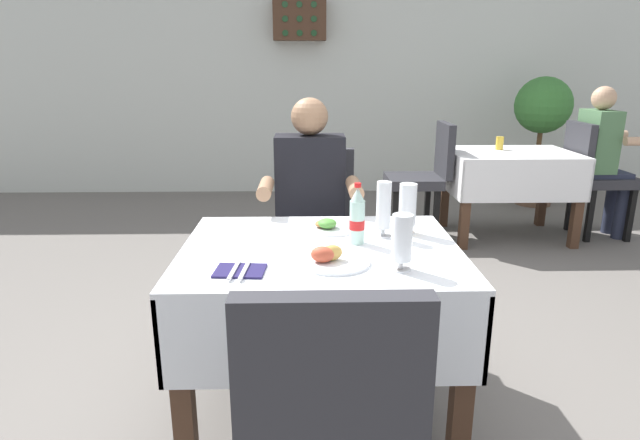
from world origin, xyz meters
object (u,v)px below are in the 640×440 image
(napkin_cutlery_set, at_px, (240,270))
(background_chair_left, at_px, (424,173))
(plate_near_camera, at_px, (331,259))
(background_patron, at_px, (603,154))
(background_table_tumbler, at_px, (500,143))
(cola_bottle_primary, at_px, (357,217))
(background_chair_right, at_px, (594,172))
(beer_glass_right, at_px, (408,208))
(beer_glass_middle, at_px, (384,208))
(wall_bottle_rack, at_px, (300,20))
(chair_far_diner_seat, at_px, (317,228))
(potted_plant_corner, at_px, (541,123))
(main_dining_table, at_px, (321,287))
(chair_near_camera_side, at_px, (329,423))
(seated_diner_far, at_px, (310,206))
(beer_glass_left, at_px, (402,241))
(plate_far_diner, at_px, (330,226))
(background_dining_table, at_px, (509,173))

(napkin_cutlery_set, bearing_deg, background_chair_left, 65.34)
(plate_near_camera, height_order, background_patron, background_patron)
(plate_near_camera, relative_size, background_table_tumbler, 2.28)
(cola_bottle_primary, height_order, background_chair_right, cola_bottle_primary)
(beer_glass_right, bearing_deg, beer_glass_middle, -158.90)
(plate_near_camera, distance_m, background_chair_right, 3.46)
(background_chair_right, relative_size, background_patron, 0.77)
(wall_bottle_rack, bearing_deg, chair_far_diner_seat, -87.77)
(potted_plant_corner, bearing_deg, main_dining_table, -124.04)
(chair_near_camera_side, relative_size, beer_glass_middle, 4.20)
(chair_near_camera_side, distance_m, background_chair_left, 3.33)
(background_patron, bearing_deg, seated_diner_far, -145.91)
(main_dining_table, bearing_deg, napkin_cutlery_set, -137.87)
(chair_far_diner_seat, distance_m, beer_glass_middle, 0.80)
(napkin_cutlery_set, xyz_separation_m, background_table_tumbler, (1.86, 2.74, 0.05))
(background_chair_right, height_order, background_patron, background_patron)
(beer_glass_middle, bearing_deg, background_chair_left, 73.52)
(main_dining_table, bearing_deg, background_patron, 44.59)
(main_dining_table, relative_size, background_chair_right, 1.11)
(beer_glass_right, xyz_separation_m, background_chair_right, (1.99, 2.20, -0.29))
(chair_far_diner_seat, xyz_separation_m, background_table_tumbler, (1.58, 1.66, 0.23))
(beer_glass_left, relative_size, background_patron, 0.16)
(plate_far_diner, bearing_deg, main_dining_table, -101.79)
(background_chair_left, bearing_deg, chair_near_camera_side, -106.11)
(chair_far_diner_seat, xyz_separation_m, napkin_cutlery_set, (-0.28, -1.08, 0.18))
(main_dining_table, height_order, plate_far_diner, plate_far_diner)
(plate_near_camera, distance_m, plate_far_diner, 0.42)
(background_chair_right, bearing_deg, beer_glass_right, -132.10)
(cola_bottle_primary, height_order, background_table_tumbler, cola_bottle_primary)
(main_dining_table, relative_size, potted_plant_corner, 0.82)
(beer_glass_right, xyz_separation_m, cola_bottle_primary, (-0.22, -0.13, -0.00))
(background_patron, bearing_deg, plate_near_camera, -132.82)
(beer_glass_right, xyz_separation_m, napkin_cutlery_set, (-0.65, -0.42, -0.11))
(chair_far_diner_seat, relative_size, background_chair_left, 1.00)
(cola_bottle_primary, bearing_deg, background_table_tumbler, 59.66)
(plate_far_diner, bearing_deg, beer_glass_middle, -26.01)
(cola_bottle_primary, height_order, background_dining_table, cola_bottle_primary)
(beer_glass_left, relative_size, beer_glass_middle, 0.86)
(main_dining_table, height_order, potted_plant_corner, potted_plant_corner)
(chair_far_diner_seat, xyz_separation_m, beer_glass_left, (0.27, -1.08, 0.28))
(beer_glass_left, bearing_deg, background_patron, 50.82)
(wall_bottle_rack, bearing_deg, beer_glass_middle, -84.37)
(chair_near_camera_side, distance_m, plate_far_diner, 1.08)
(chair_near_camera_side, distance_m, beer_glass_right, 1.10)
(main_dining_table, relative_size, plate_far_diner, 4.54)
(beer_glass_middle, relative_size, potted_plant_corner, 0.18)
(plate_near_camera, relative_size, plate_far_diner, 1.06)
(chair_far_diner_seat, distance_m, plate_far_diner, 0.63)
(background_dining_table, height_order, background_table_tumbler, background_table_tumbler)
(plate_near_camera, height_order, wall_bottle_rack, wall_bottle_rack)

